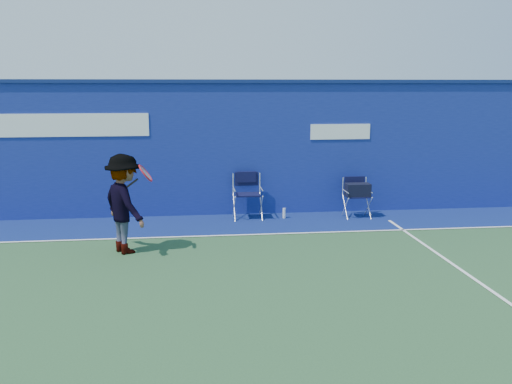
{
  "coord_description": "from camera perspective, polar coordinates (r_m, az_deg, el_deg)",
  "views": [
    {
      "loc": [
        0.24,
        -7.22,
        2.95
      ],
      "look_at": [
        1.36,
        2.6,
        1.0
      ],
      "focal_mm": 38.0,
      "sensor_mm": 36.0,
      "label": 1
    }
  ],
  "objects": [
    {
      "name": "tennis_player",
      "position": [
        9.87,
        -13.68,
        -1.21
      ],
      "size": [
        1.18,
        1.32,
        1.78
      ],
      "color": "#EA4738",
      "rests_on": "ground"
    },
    {
      "name": "out_of_bounds_strip",
      "position": [
        11.7,
        -7.51,
        -3.52
      ],
      "size": [
        24.0,
        1.8,
        0.01
      ],
      "primitive_type": "cube",
      "color": "navy",
      "rests_on": "ground"
    },
    {
      "name": "court_lines",
      "position": [
        8.36,
        -7.87,
        -9.53
      ],
      "size": [
        24.0,
        12.0,
        0.01
      ],
      "color": "white",
      "rests_on": "out_of_bounds_strip"
    },
    {
      "name": "stadium_wall",
      "position": [
        12.5,
        -7.63,
        4.64
      ],
      "size": [
        24.0,
        0.5,
        3.08
      ],
      "color": "navy",
      "rests_on": "ground"
    },
    {
      "name": "ground",
      "position": [
        7.81,
        -7.96,
        -11.17
      ],
      "size": [
        80.0,
        80.0,
        0.0
      ],
      "primitive_type": "plane",
      "color": "#294D2B",
      "rests_on": "ground"
    },
    {
      "name": "water_bottle",
      "position": [
        12.23,
        2.98,
        -2.24
      ],
      "size": [
        0.07,
        0.07,
        0.24
      ],
      "primitive_type": "cylinder",
      "color": "silver",
      "rests_on": "ground"
    },
    {
      "name": "directors_chair_right",
      "position": [
        12.46,
        10.58,
        -0.94
      ],
      "size": [
        0.54,
        0.48,
        0.9
      ],
      "color": "silver",
      "rests_on": "ground"
    },
    {
      "name": "directors_chair_left",
      "position": [
        12.16,
        -0.89,
        -1.23
      ],
      "size": [
        0.61,
        0.56,
        1.03
      ],
      "color": "silver",
      "rests_on": "ground"
    }
  ]
}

